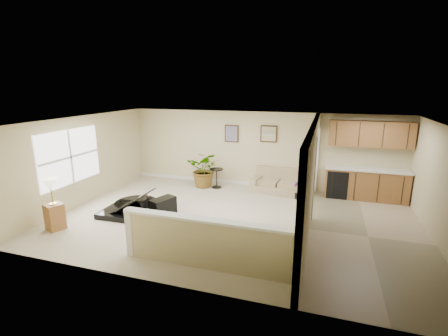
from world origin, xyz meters
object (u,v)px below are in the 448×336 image
(piano, at_px, (131,193))
(lamp_stand, at_px, (54,208))
(piano_bench, at_px, (163,206))
(loveseat, at_px, (279,180))
(small_plant, at_px, (298,191))
(accent_table, at_px, (217,176))
(palm_plant, at_px, (205,170))

(piano, xyz_separation_m, lamp_stand, (-1.13, -1.47, -0.02))
(piano, height_order, piano_bench, piano)
(loveseat, distance_m, small_plant, 0.81)
(accent_table, height_order, palm_plant, palm_plant)
(loveseat, relative_size, lamp_stand, 1.43)
(palm_plant, xyz_separation_m, small_plant, (3.08, -0.23, -0.39))
(small_plant, bearing_deg, lamp_stand, -143.26)
(small_plant, bearing_deg, accent_table, 174.86)
(piano, height_order, lamp_stand, piano)
(lamp_stand, bearing_deg, loveseat, 43.53)
(accent_table, height_order, small_plant, accent_table)
(loveseat, xyz_separation_m, small_plant, (0.63, -0.48, -0.16))
(loveseat, bearing_deg, small_plant, -32.48)
(accent_table, distance_m, lamp_stand, 4.94)
(piano_bench, distance_m, lamp_stand, 2.57)
(palm_plant, distance_m, small_plant, 3.11)
(accent_table, distance_m, palm_plant, 0.45)
(small_plant, bearing_deg, palm_plant, 175.78)
(palm_plant, bearing_deg, loveseat, 5.86)
(piano_bench, xyz_separation_m, palm_plant, (0.19, 2.62, 0.37))
(piano, xyz_separation_m, accent_table, (1.49, 2.72, -0.13))
(piano_bench, relative_size, palm_plant, 0.56)
(piano_bench, relative_size, small_plant, 1.38)
(piano, distance_m, loveseat, 4.61)
(accent_table, xyz_separation_m, palm_plant, (-0.41, -0.01, 0.18))
(palm_plant, bearing_deg, piano_bench, -94.10)
(loveseat, bearing_deg, piano_bench, -127.79)
(loveseat, height_order, small_plant, loveseat)
(accent_table, height_order, lamp_stand, lamp_stand)
(piano, bearing_deg, loveseat, 38.56)
(piano, height_order, accent_table, piano)
(piano, height_order, loveseat, piano)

